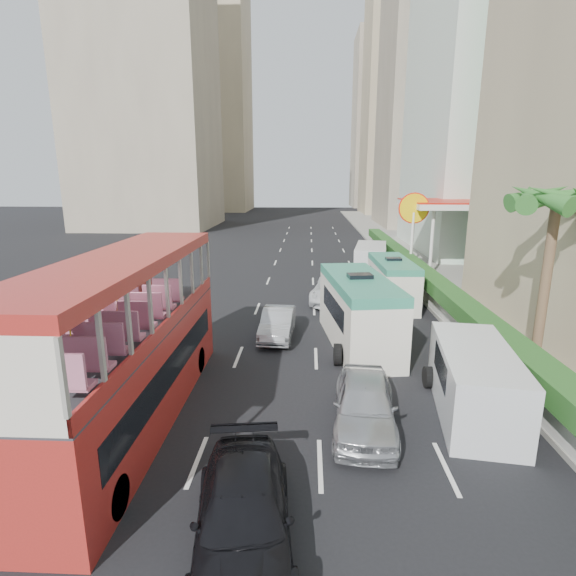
# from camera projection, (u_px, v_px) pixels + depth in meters

# --- Properties ---
(ground_plane) EXTENTS (200.00, 200.00, 0.00)m
(ground_plane) POSITION_uv_depth(u_px,v_px,m) (332.00, 424.00, 13.48)
(ground_plane) COLOR black
(ground_plane) RESTS_ON ground
(double_decker_bus) EXTENTS (2.50, 11.00, 5.06)m
(double_decker_bus) POSITION_uv_depth(u_px,v_px,m) (128.00, 341.00, 13.13)
(double_decker_bus) COLOR #AD251F
(double_decker_bus) RESTS_ON ground
(car_silver_lane_a) EXTENTS (1.58, 4.06, 1.32)m
(car_silver_lane_a) POSITION_uv_depth(u_px,v_px,m) (278.00, 337.00, 20.85)
(car_silver_lane_a) COLOR #ADB0B4
(car_silver_lane_a) RESTS_ON ground
(car_silver_lane_b) EXTENTS (2.21, 4.61, 1.52)m
(car_silver_lane_b) POSITION_uv_depth(u_px,v_px,m) (364.00, 428.00, 13.26)
(car_silver_lane_b) COLOR #ADB0B4
(car_silver_lane_b) RESTS_ON ground
(car_black) EXTENTS (2.53, 4.98, 1.39)m
(car_black) POSITION_uv_depth(u_px,v_px,m) (244.00, 545.00, 9.04)
(car_black) COLOR black
(car_black) RESTS_ON ground
(van_asset) EXTENTS (3.31, 5.65, 1.48)m
(van_asset) POSITION_uv_depth(u_px,v_px,m) (334.00, 301.00, 26.78)
(van_asset) COLOR silver
(van_asset) RESTS_ON ground
(minibus_near) EXTENTS (3.17, 7.06, 3.02)m
(minibus_near) POSITION_uv_depth(u_px,v_px,m) (359.00, 312.00, 19.52)
(minibus_near) COLOR silver
(minibus_near) RESTS_ON ground
(minibus_far) EXTENTS (2.14, 5.88, 2.58)m
(minibus_far) POSITION_uv_depth(u_px,v_px,m) (392.00, 282.00, 26.02)
(minibus_far) COLOR silver
(minibus_far) RESTS_ON ground
(panel_van_near) EXTENTS (2.82, 5.47, 2.09)m
(panel_van_near) POSITION_uv_depth(u_px,v_px,m) (474.00, 381.00, 13.92)
(panel_van_near) COLOR silver
(panel_van_near) RESTS_ON ground
(panel_van_far) EXTENTS (3.07, 5.79, 2.20)m
(panel_van_far) POSITION_uv_depth(u_px,v_px,m) (370.00, 260.00, 34.19)
(panel_van_far) COLOR silver
(panel_van_far) RESTS_ON ground
(sidewalk) EXTENTS (6.00, 120.00, 0.18)m
(sidewalk) POSITION_uv_depth(u_px,v_px,m) (425.00, 265.00, 37.30)
(sidewalk) COLOR #99968C
(sidewalk) RESTS_ON ground
(kerb_wall) EXTENTS (0.30, 44.00, 1.00)m
(kerb_wall) POSITION_uv_depth(u_px,v_px,m) (425.00, 290.00, 26.62)
(kerb_wall) COLOR silver
(kerb_wall) RESTS_ON sidewalk
(hedge) EXTENTS (1.10, 44.00, 0.70)m
(hedge) POSITION_uv_depth(u_px,v_px,m) (426.00, 276.00, 26.41)
(hedge) COLOR #2D6626
(hedge) RESTS_ON kerb_wall
(palm_tree) EXTENTS (0.36, 0.36, 6.40)m
(palm_tree) POSITION_uv_depth(u_px,v_px,m) (545.00, 286.00, 16.20)
(palm_tree) COLOR brown
(palm_tree) RESTS_ON sidewalk
(shell_station) EXTENTS (6.50, 8.00, 5.50)m
(shell_station) POSITION_uv_depth(u_px,v_px,m) (448.00, 236.00, 34.68)
(shell_station) COLOR silver
(shell_station) RESTS_ON ground
(tower_mid) EXTENTS (16.00, 16.00, 50.00)m
(tower_mid) POSITION_uv_depth(u_px,v_px,m) (444.00, 47.00, 62.93)
(tower_mid) COLOR tan
(tower_mid) RESTS_ON ground
(tower_far_a) EXTENTS (14.00, 14.00, 44.00)m
(tower_far_a) POSITION_uv_depth(u_px,v_px,m) (401.00, 99.00, 86.97)
(tower_far_a) COLOR tan
(tower_far_a) RESTS_ON ground
(tower_far_b) EXTENTS (14.00, 14.00, 40.00)m
(tower_far_b) POSITION_uv_depth(u_px,v_px,m) (383.00, 123.00, 108.79)
(tower_far_b) COLOR tan
(tower_far_b) RESTS_ON ground
(tower_left_a) EXTENTS (18.00, 18.00, 52.00)m
(tower_left_a) POSITION_uv_depth(u_px,v_px,m) (142.00, 37.00, 61.64)
(tower_left_a) COLOR tan
(tower_left_a) RESTS_ON ground
(tower_left_b) EXTENTS (16.00, 16.00, 46.00)m
(tower_left_b) POSITION_uv_depth(u_px,v_px,m) (211.00, 102.00, 96.21)
(tower_left_b) COLOR tan
(tower_left_b) RESTS_ON ground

